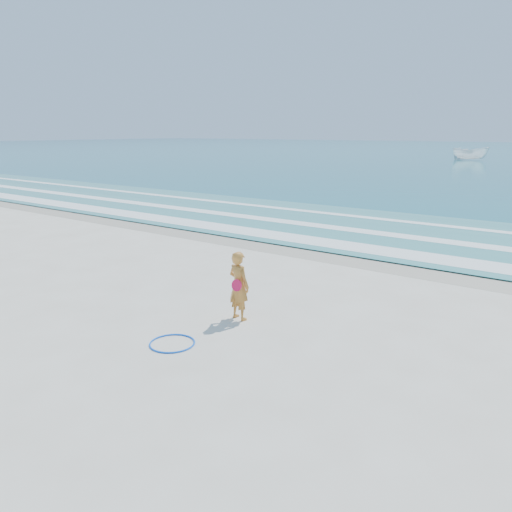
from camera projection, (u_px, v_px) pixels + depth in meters
The scene contains 9 objects.
ground at pixel (129, 338), 10.36m from camera, with size 400.00×400.00×0.00m, color silver.
wet_sand at pixel (333, 254), 17.39m from camera, with size 400.00×2.40×0.00m, color #B2A893.
shallow at pixel (388, 230), 21.29m from camera, with size 400.00×10.00×0.01m, color #59B7AD.
foam_near at pixel (350, 246), 18.40m from camera, with size 400.00×1.40×0.01m, color white.
foam_mid at pixel (381, 233), 20.66m from camera, with size 400.00×0.90×0.01m, color white.
foam_far at pixel (409, 222), 23.24m from camera, with size 400.00×0.60×0.01m, color white.
hoop at pixel (172, 343), 10.07m from camera, with size 0.93×0.93×0.03m, color blue.
boat at pixel (470, 153), 71.91m from camera, with size 1.85×4.93×1.90m, color white.
woman at pixel (239, 286), 11.24m from camera, with size 0.63×0.47×1.59m.
Camera 1 is at (7.82, -6.20, 4.19)m, focal length 35.00 mm.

